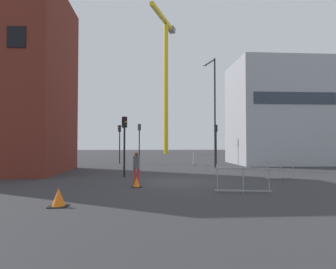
{
  "coord_description": "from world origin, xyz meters",
  "views": [
    {
      "loc": [
        -1.51,
        -16.08,
        2.14
      ],
      "look_at": [
        0.0,
        6.31,
        2.82
      ],
      "focal_mm": 31.05,
      "sensor_mm": 36.0,
      "label": 1
    }
  ],
  "objects_px": {
    "streetlamp_tall": "(214,105)",
    "traffic_cone_by_barrier": "(137,183)",
    "pedestrian_walking": "(137,165)",
    "traffic_cone_on_verge": "(59,198)",
    "traffic_light_far": "(139,137)",
    "construction_crane": "(166,69)",
    "traffic_light_corner": "(216,138)",
    "traffic_light_island": "(120,138)",
    "traffic_light_near": "(124,136)"
  },
  "relations": [
    {
      "from": "traffic_light_far",
      "to": "traffic_cone_on_verge",
      "type": "relative_size",
      "value": 6.87
    },
    {
      "from": "traffic_light_island",
      "to": "traffic_light_corner",
      "type": "height_order",
      "value": "traffic_light_island"
    },
    {
      "from": "construction_crane",
      "to": "traffic_light_corner",
      "type": "xyz_separation_m",
      "value": [
        3.43,
        -29.29,
        -14.52
      ]
    },
    {
      "from": "traffic_cone_on_verge",
      "to": "traffic_cone_by_barrier",
      "type": "height_order",
      "value": "traffic_cone_on_verge"
    },
    {
      "from": "traffic_light_island",
      "to": "construction_crane",
      "type": "bearing_deg",
      "value": 76.46
    },
    {
      "from": "traffic_light_corner",
      "to": "traffic_light_far",
      "type": "height_order",
      "value": "traffic_light_far"
    },
    {
      "from": "construction_crane",
      "to": "traffic_light_near",
      "type": "bearing_deg",
      "value": -97.18
    },
    {
      "from": "construction_crane",
      "to": "traffic_light_island",
      "type": "relative_size",
      "value": 6.76
    },
    {
      "from": "traffic_light_corner",
      "to": "traffic_cone_by_barrier",
      "type": "bearing_deg",
      "value": -116.41
    },
    {
      "from": "traffic_light_island",
      "to": "traffic_light_near",
      "type": "xyz_separation_m",
      "value": [
        1.56,
        -12.62,
        -0.15
      ]
    },
    {
      "from": "construction_crane",
      "to": "traffic_cone_on_verge",
      "type": "xyz_separation_m",
      "value": [
        -6.54,
        -48.58,
        -16.95
      ]
    },
    {
      "from": "traffic_light_island",
      "to": "traffic_light_far",
      "type": "relative_size",
      "value": 0.96
    },
    {
      "from": "traffic_light_far",
      "to": "traffic_cone_by_barrier",
      "type": "distance_m",
      "value": 17.73
    },
    {
      "from": "traffic_light_corner",
      "to": "traffic_light_near",
      "type": "relative_size",
      "value": 1.05
    },
    {
      "from": "traffic_light_near",
      "to": "traffic_light_far",
      "type": "xyz_separation_m",
      "value": [
        0.53,
        13.12,
        0.25
      ]
    },
    {
      "from": "construction_crane",
      "to": "streetlamp_tall",
      "type": "bearing_deg",
      "value": -86.4
    },
    {
      "from": "traffic_light_near",
      "to": "pedestrian_walking",
      "type": "bearing_deg",
      "value": -73.84
    },
    {
      "from": "streetlamp_tall",
      "to": "traffic_cone_on_verge",
      "type": "distance_m",
      "value": 17.82
    },
    {
      "from": "traffic_light_corner",
      "to": "traffic_light_near",
      "type": "bearing_deg",
      "value": -128.31
    },
    {
      "from": "traffic_cone_on_verge",
      "to": "traffic_cone_by_barrier",
      "type": "relative_size",
      "value": 1.26
    },
    {
      "from": "traffic_light_far",
      "to": "traffic_light_near",
      "type": "bearing_deg",
      "value": -92.3
    },
    {
      "from": "pedestrian_walking",
      "to": "traffic_cone_on_verge",
      "type": "xyz_separation_m",
      "value": [
        -2.4,
        -5.47,
        -0.68
      ]
    },
    {
      "from": "traffic_cone_on_verge",
      "to": "traffic_light_corner",
      "type": "bearing_deg",
      "value": 62.67
    },
    {
      "from": "construction_crane",
      "to": "streetlamp_tall",
      "type": "relative_size",
      "value": 2.91
    },
    {
      "from": "streetlamp_tall",
      "to": "traffic_cone_by_barrier",
      "type": "height_order",
      "value": "streetlamp_tall"
    },
    {
      "from": "traffic_light_far",
      "to": "construction_crane",
      "type": "bearing_deg",
      "value": 80.48
    },
    {
      "from": "streetlamp_tall",
      "to": "traffic_cone_by_barrier",
      "type": "xyz_separation_m",
      "value": [
        -6.22,
        -10.5,
        -5.29
      ]
    },
    {
      "from": "traffic_light_near",
      "to": "traffic_cone_on_verge",
      "type": "relative_size",
      "value": 6.22
    },
    {
      "from": "pedestrian_walking",
      "to": "traffic_cone_on_verge",
      "type": "height_order",
      "value": "pedestrian_walking"
    },
    {
      "from": "traffic_light_island",
      "to": "traffic_cone_by_barrier",
      "type": "relative_size",
      "value": 8.33
    },
    {
      "from": "traffic_cone_on_verge",
      "to": "traffic_cone_by_barrier",
      "type": "xyz_separation_m",
      "value": [
        2.46,
        4.16,
        -0.06
      ]
    },
    {
      "from": "traffic_light_far",
      "to": "traffic_light_corner",
      "type": "bearing_deg",
      "value": -16.85
    },
    {
      "from": "traffic_light_corner",
      "to": "pedestrian_walking",
      "type": "bearing_deg",
      "value": -118.7
    },
    {
      "from": "pedestrian_walking",
      "to": "traffic_cone_on_verge",
      "type": "distance_m",
      "value": 6.01
    },
    {
      "from": "traffic_light_near",
      "to": "traffic_cone_by_barrier",
      "type": "bearing_deg",
      "value": -77.77
    },
    {
      "from": "traffic_cone_by_barrier",
      "to": "traffic_light_far",
      "type": "bearing_deg",
      "value": 91.4
    },
    {
      "from": "streetlamp_tall",
      "to": "traffic_light_corner",
      "type": "distance_m",
      "value": 5.56
    },
    {
      "from": "traffic_light_near",
      "to": "traffic_cone_on_verge",
      "type": "xyz_separation_m",
      "value": [
        -1.5,
        -8.57,
        -2.3
      ]
    },
    {
      "from": "construction_crane",
      "to": "traffic_light_corner",
      "type": "height_order",
      "value": "construction_crane"
    },
    {
      "from": "traffic_light_corner",
      "to": "streetlamp_tall",
      "type": "bearing_deg",
      "value": -105.6
    },
    {
      "from": "traffic_light_island",
      "to": "traffic_light_near",
      "type": "height_order",
      "value": "traffic_light_island"
    },
    {
      "from": "traffic_light_island",
      "to": "traffic_cone_on_verge",
      "type": "bearing_deg",
      "value": -89.85
    },
    {
      "from": "streetlamp_tall",
      "to": "traffic_light_island",
      "type": "height_order",
      "value": "streetlamp_tall"
    },
    {
      "from": "streetlamp_tall",
      "to": "traffic_light_far",
      "type": "bearing_deg",
      "value": 133.4
    },
    {
      "from": "traffic_light_island",
      "to": "traffic_cone_on_verge",
      "type": "distance_m",
      "value": 21.33
    },
    {
      "from": "construction_crane",
      "to": "traffic_cone_on_verge",
      "type": "relative_size",
      "value": 44.64
    },
    {
      "from": "streetlamp_tall",
      "to": "traffic_light_island",
      "type": "xyz_separation_m",
      "value": [
        -8.73,
        6.53,
        -2.77
      ]
    },
    {
      "from": "traffic_light_island",
      "to": "traffic_light_far",
      "type": "distance_m",
      "value": 2.14
    },
    {
      "from": "traffic_light_corner",
      "to": "traffic_light_island",
      "type": "bearing_deg",
      "value": 169.23
    },
    {
      "from": "streetlamp_tall",
      "to": "traffic_light_near",
      "type": "bearing_deg",
      "value": -139.67
    }
  ]
}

